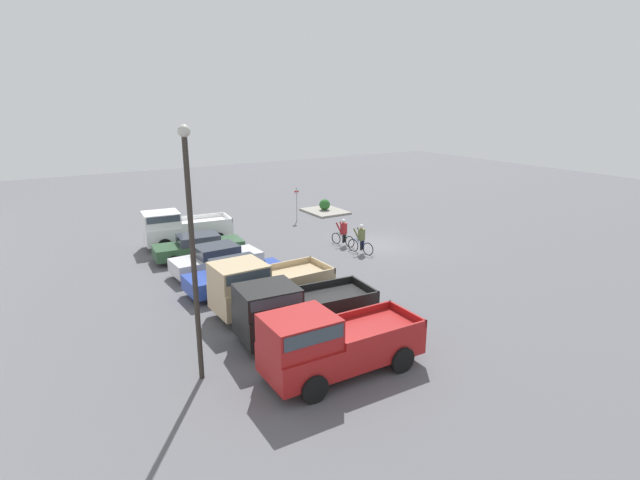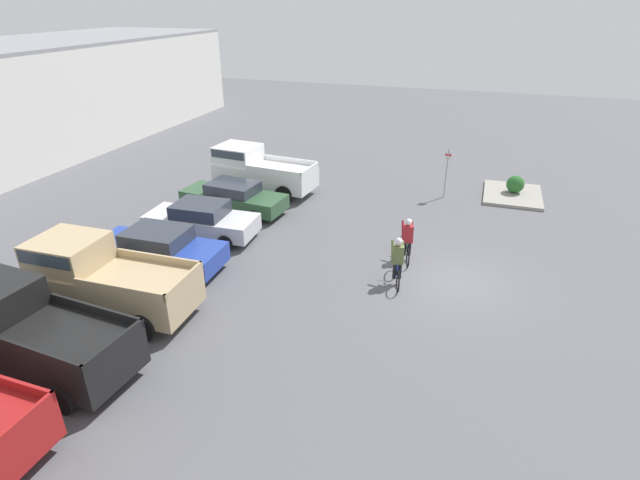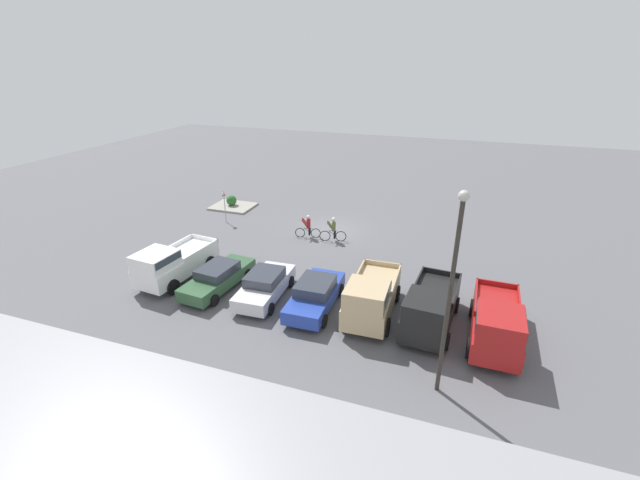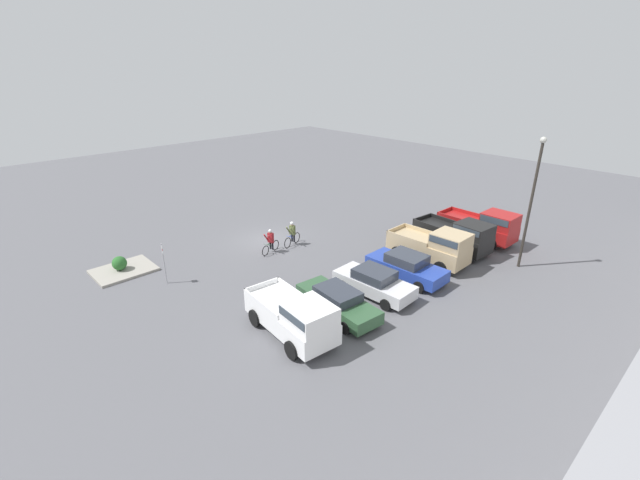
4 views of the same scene
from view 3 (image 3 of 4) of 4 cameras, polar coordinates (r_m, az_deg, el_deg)
ground_plane at (r=31.00m, az=1.51°, el=1.31°), size 80.00×80.00×0.00m
pickup_truck_0 at (r=20.06m, az=22.52°, el=-10.20°), size 2.25×5.34×2.32m
pickup_truck_1 at (r=20.32m, az=14.49°, el=-8.71°), size 2.49×5.25×2.24m
pickup_truck_2 at (r=20.57m, az=6.81°, el=-7.49°), size 2.31×5.02×2.31m
sedan_0 at (r=21.44m, az=-0.64°, el=-7.25°), size 2.11×4.70×1.51m
sedan_1 at (r=22.49m, az=-7.34°, el=-5.96°), size 2.10×4.55×1.46m
sedan_2 at (r=23.78m, az=-13.42°, el=-4.82°), size 2.23×4.93×1.37m
pickup_truck_3 at (r=25.04m, az=-19.19°, el=-2.89°), size 2.58×5.18×2.19m
cyclist_0 at (r=29.51m, az=-1.60°, el=1.81°), size 1.74×0.59×1.65m
cyclist_1 at (r=28.91m, az=1.78°, el=1.43°), size 1.78×0.59×1.72m
fire_lane_sign at (r=32.78m, az=-12.60°, el=4.75°), size 0.10×0.30×2.46m
lamppost at (r=15.23m, az=17.10°, el=-5.76°), size 0.36×0.36×7.90m
curb_island at (r=36.43m, az=-11.51°, el=4.41°), size 3.37×2.70×0.15m
shrub at (r=36.38m, az=-11.72°, el=5.20°), size 0.85×0.85×0.85m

